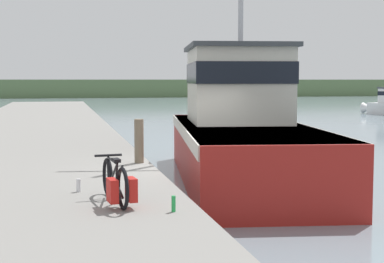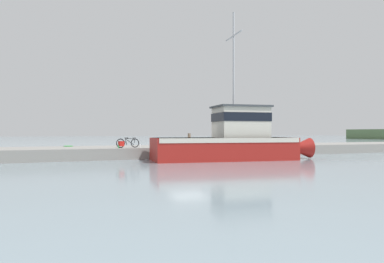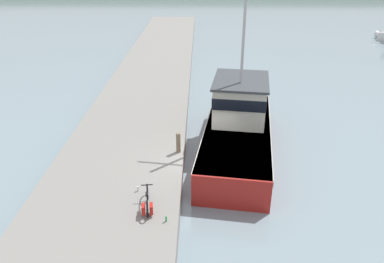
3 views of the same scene
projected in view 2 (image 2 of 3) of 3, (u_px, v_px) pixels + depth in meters
The scene contains 8 objects.
ground_plane at pixel (189, 159), 25.38m from camera, with size 320.00×320.00×0.00m, color gray.
dock_pier at pixel (168, 151), 29.17m from camera, with size 5.96×80.00×0.77m, color gray.
fishing_boat_main at pixel (232, 140), 24.88m from camera, with size 4.51×11.34×9.86m.
bicycle_touring at pixel (126, 143), 26.02m from camera, with size 0.56×1.69×0.70m.
mooring_post at pixel (189, 140), 26.91m from camera, with size 0.21×0.21×1.00m, color #756651.
hose_coil at pixel (68, 146), 28.29m from camera, with size 0.68×0.68×0.06m, color green.
water_bottle_by_bike at pixel (118, 147), 25.08m from camera, with size 0.06×0.06×0.23m, color green.
water_bottle_on_curb at pixel (140, 146), 26.99m from camera, with size 0.07×0.07×0.22m, color silver.
Camera 2 is at (23.44, -9.74, 1.83)m, focal length 35.00 mm.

